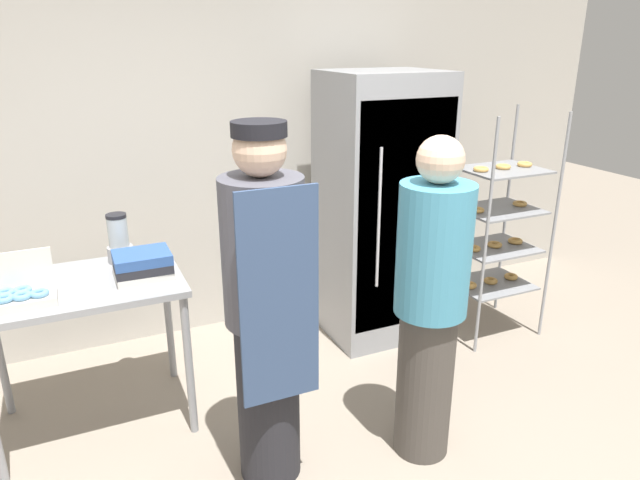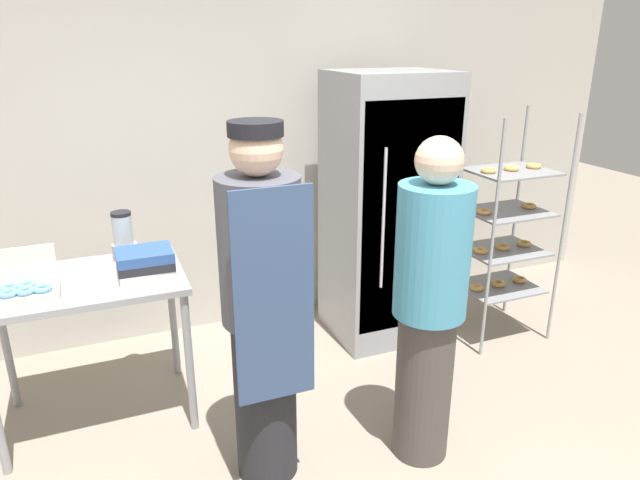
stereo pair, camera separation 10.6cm
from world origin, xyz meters
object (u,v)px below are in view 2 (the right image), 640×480
at_px(donut_box, 26,291).
at_px(binder_stack, 145,262).
at_px(blender_pitcher, 124,238).
at_px(baking_rack, 504,231).
at_px(person_customer, 429,305).
at_px(refrigerator, 386,210).
at_px(person_baker, 262,307).

height_order(donut_box, binder_stack, donut_box).
bearing_deg(blender_pitcher, baking_rack, -5.59).
bearing_deg(blender_pitcher, donut_box, -141.56).
xyz_separation_m(binder_stack, person_customer, (1.23, -0.88, -0.08)).
distance_m(blender_pitcher, binder_stack, 0.31).
relative_size(refrigerator, blender_pitcher, 6.62).
height_order(donut_box, person_baker, person_baker).
height_order(baking_rack, blender_pitcher, baking_rack).
distance_m(refrigerator, binder_stack, 1.72).
xyz_separation_m(baking_rack, blender_pitcher, (-2.52, 0.25, 0.20)).
bearing_deg(refrigerator, blender_pitcher, -176.72).
xyz_separation_m(donut_box, binder_stack, (0.58, 0.10, 0.02)).
distance_m(refrigerator, blender_pitcher, 1.77).
bearing_deg(baking_rack, refrigerator, 155.36).
xyz_separation_m(blender_pitcher, person_customer, (1.32, -1.17, -0.14)).
relative_size(donut_box, person_customer, 0.18).
distance_m(binder_stack, person_customer, 1.51).
relative_size(refrigerator, donut_box, 6.29).
bearing_deg(person_customer, baking_rack, 37.36).
relative_size(baking_rack, binder_stack, 5.56).
bearing_deg(refrigerator, donut_box, -167.69).
xyz_separation_m(refrigerator, person_baker, (-1.24, -1.10, -0.02)).
bearing_deg(baking_rack, person_baker, -159.30).
height_order(binder_stack, person_customer, person_customer).
bearing_deg(binder_stack, donut_box, -170.12).
bearing_deg(binder_stack, person_customer, -35.46).
xyz_separation_m(person_baker, person_customer, (0.79, -0.17, -0.06)).
bearing_deg(person_customer, donut_box, 156.76).
distance_m(baking_rack, binder_stack, 2.44).
xyz_separation_m(binder_stack, person_baker, (0.44, -0.71, -0.02)).
bearing_deg(refrigerator, person_customer, -109.42).
xyz_separation_m(refrigerator, blender_pitcher, (-1.76, -0.10, 0.05)).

